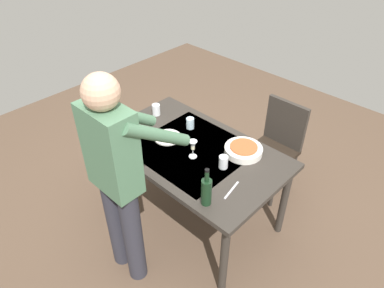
{
  "coord_description": "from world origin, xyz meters",
  "views": [
    {
      "loc": [
        -1.56,
        1.63,
        2.51
      ],
      "look_at": [
        0.0,
        0.0,
        0.81
      ],
      "focal_mm": 33.3,
      "sensor_mm": 36.0,
      "label": 1
    }
  ],
  "objects_px": {
    "wine_bottle": "(206,191)",
    "wine_glass_left": "(193,146)",
    "chair_near": "(277,142)",
    "dining_table": "(192,156)",
    "water_cup_far_left": "(223,162)",
    "person_server": "(118,175)",
    "water_cup_near_right": "(156,110)",
    "dinner_plate_near": "(168,137)",
    "serving_bowl_pasta": "(243,150)",
    "water_cup_near_left": "(190,123)"
  },
  "relations": [
    {
      "from": "chair_near",
      "to": "water_cup_far_left",
      "type": "relative_size",
      "value": 9.07
    },
    {
      "from": "person_server",
      "to": "water_cup_near_right",
      "type": "bearing_deg",
      "value": -54.74
    },
    {
      "from": "chair_near",
      "to": "water_cup_near_right",
      "type": "distance_m",
      "value": 1.17
    },
    {
      "from": "dining_table",
      "to": "dinner_plate_near",
      "type": "bearing_deg",
      "value": 6.99
    },
    {
      "from": "wine_bottle",
      "to": "water_cup_far_left",
      "type": "relative_size",
      "value": 2.95
    },
    {
      "from": "dining_table",
      "to": "wine_glass_left",
      "type": "height_order",
      "value": "wine_glass_left"
    },
    {
      "from": "water_cup_near_left",
      "to": "dinner_plate_near",
      "type": "relative_size",
      "value": 0.43
    },
    {
      "from": "person_server",
      "to": "serving_bowl_pasta",
      "type": "xyz_separation_m",
      "value": [
        -0.31,
        -0.96,
        -0.17
      ]
    },
    {
      "from": "chair_near",
      "to": "wine_bottle",
      "type": "distance_m",
      "value": 1.26
    },
    {
      "from": "dining_table",
      "to": "serving_bowl_pasta",
      "type": "relative_size",
      "value": 5.02
    },
    {
      "from": "wine_bottle",
      "to": "water_cup_far_left",
      "type": "distance_m",
      "value": 0.4
    },
    {
      "from": "dining_table",
      "to": "serving_bowl_pasta",
      "type": "height_order",
      "value": "serving_bowl_pasta"
    },
    {
      "from": "water_cup_far_left",
      "to": "dinner_plate_near",
      "type": "xyz_separation_m",
      "value": [
        0.58,
        0.03,
        -0.04
      ]
    },
    {
      "from": "wine_glass_left",
      "to": "water_cup_near_right",
      "type": "height_order",
      "value": "wine_glass_left"
    },
    {
      "from": "wine_glass_left",
      "to": "serving_bowl_pasta",
      "type": "height_order",
      "value": "wine_glass_left"
    },
    {
      "from": "wine_bottle",
      "to": "water_cup_near_left",
      "type": "xyz_separation_m",
      "value": [
        0.69,
        -0.57,
        -0.06
      ]
    },
    {
      "from": "water_cup_far_left",
      "to": "wine_bottle",
      "type": "bearing_deg",
      "value": 112.85
    },
    {
      "from": "wine_bottle",
      "to": "wine_glass_left",
      "type": "height_order",
      "value": "wine_bottle"
    },
    {
      "from": "water_cup_near_left",
      "to": "wine_bottle",
      "type": "bearing_deg",
      "value": 140.75
    },
    {
      "from": "wine_glass_left",
      "to": "dinner_plate_near",
      "type": "xyz_separation_m",
      "value": [
        0.32,
        -0.04,
        -0.1
      ]
    },
    {
      "from": "wine_glass_left",
      "to": "water_cup_near_left",
      "type": "distance_m",
      "value": 0.4
    },
    {
      "from": "chair_near",
      "to": "person_server",
      "type": "distance_m",
      "value": 1.64
    },
    {
      "from": "person_server",
      "to": "water_cup_near_left",
      "type": "height_order",
      "value": "person_server"
    },
    {
      "from": "dining_table",
      "to": "dinner_plate_near",
      "type": "relative_size",
      "value": 6.55
    },
    {
      "from": "water_cup_far_left",
      "to": "serving_bowl_pasta",
      "type": "xyz_separation_m",
      "value": [
        -0.01,
        -0.24,
        -0.02
      ]
    },
    {
      "from": "water_cup_near_left",
      "to": "water_cup_far_left",
      "type": "relative_size",
      "value": 0.98
    },
    {
      "from": "person_server",
      "to": "water_cup_near_right",
      "type": "distance_m",
      "value": 1.08
    },
    {
      "from": "water_cup_near_right",
      "to": "water_cup_far_left",
      "type": "distance_m",
      "value": 0.93
    },
    {
      "from": "wine_bottle",
      "to": "water_cup_near_right",
      "type": "bearing_deg",
      "value": -25.5
    },
    {
      "from": "dining_table",
      "to": "person_server",
      "type": "relative_size",
      "value": 0.89
    },
    {
      "from": "dining_table",
      "to": "water_cup_far_left",
      "type": "xyz_separation_m",
      "value": [
        -0.32,
        0.0,
        0.13
      ]
    },
    {
      "from": "wine_glass_left",
      "to": "person_server",
      "type": "bearing_deg",
      "value": 85.38
    },
    {
      "from": "dining_table",
      "to": "serving_bowl_pasta",
      "type": "xyz_separation_m",
      "value": [
        -0.33,
        -0.24,
        0.11
      ]
    },
    {
      "from": "water_cup_near_left",
      "to": "serving_bowl_pasta",
      "type": "height_order",
      "value": "water_cup_near_left"
    },
    {
      "from": "chair_near",
      "to": "water_cup_near_right",
      "type": "relative_size",
      "value": 8.89
    },
    {
      "from": "dinner_plate_near",
      "to": "chair_near",
      "type": "bearing_deg",
      "value": -122.28
    },
    {
      "from": "serving_bowl_pasta",
      "to": "chair_near",
      "type": "bearing_deg",
      "value": -87.1
    },
    {
      "from": "water_cup_near_right",
      "to": "water_cup_near_left",
      "type": "bearing_deg",
      "value": -171.46
    },
    {
      "from": "wine_glass_left",
      "to": "water_cup_near_right",
      "type": "relative_size",
      "value": 1.48
    },
    {
      "from": "wine_bottle",
      "to": "serving_bowl_pasta",
      "type": "height_order",
      "value": "wine_bottle"
    },
    {
      "from": "person_server",
      "to": "dining_table",
      "type": "bearing_deg",
      "value": -88.44
    },
    {
      "from": "wine_glass_left",
      "to": "water_cup_near_left",
      "type": "height_order",
      "value": "wine_glass_left"
    },
    {
      "from": "chair_near",
      "to": "wine_glass_left",
      "type": "xyz_separation_m",
      "value": [
        0.23,
        0.91,
        0.34
      ]
    },
    {
      "from": "chair_near",
      "to": "serving_bowl_pasta",
      "type": "xyz_separation_m",
      "value": [
        -0.03,
        0.6,
        0.27
      ]
    },
    {
      "from": "wine_glass_left",
      "to": "dining_table",
      "type": "bearing_deg",
      "value": -42.43
    },
    {
      "from": "chair_near",
      "to": "water_cup_near_left",
      "type": "distance_m",
      "value": 0.87
    },
    {
      "from": "chair_near",
      "to": "wine_bottle",
      "type": "xyz_separation_m",
      "value": [
        -0.18,
        1.2,
        0.34
      ]
    },
    {
      "from": "water_cup_near_right",
      "to": "dinner_plate_near",
      "type": "xyz_separation_m",
      "value": [
        -0.34,
        0.18,
        -0.05
      ]
    },
    {
      "from": "chair_near",
      "to": "water_cup_far_left",
      "type": "bearing_deg",
      "value": 91.71
    },
    {
      "from": "chair_near",
      "to": "water_cup_near_left",
      "type": "bearing_deg",
      "value": 50.8
    }
  ]
}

